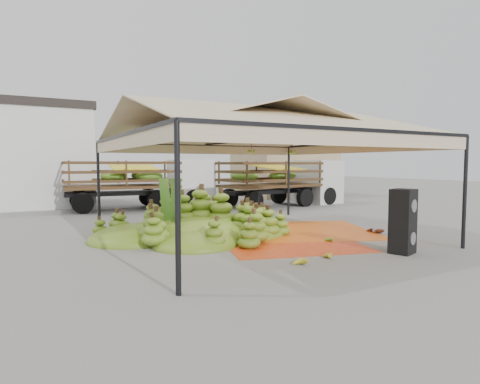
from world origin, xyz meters
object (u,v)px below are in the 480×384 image
truck_left (147,178)px  banana_heap (196,216)px  speaker_stack (403,221)px  truck_right (287,178)px  vendor (200,206)px

truck_left → banana_heap: bearing=-92.7°
speaker_stack → truck_right: truck_right is taller
speaker_stack → vendor: size_ratio=1.09×
banana_heap → vendor: (0.99, 2.03, 0.08)m
vendor → speaker_stack: bearing=120.7°
banana_heap → truck_left: truck_left is taller
vendor → banana_heap: bearing=71.6°
speaker_stack → vendor: 7.10m
banana_heap → speaker_stack: size_ratio=3.84×
truck_right → speaker_stack: bearing=-118.0°
banana_heap → vendor: bearing=63.9°
truck_left → speaker_stack: bearing=-74.6°
truck_left → truck_right: bearing=-13.9°
truck_left → truck_right: truck_left is taller
banana_heap → speaker_stack: bearing=-50.1°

